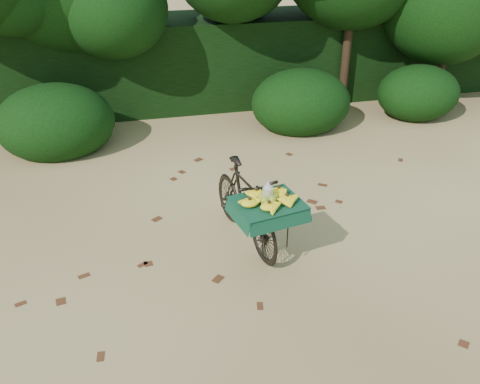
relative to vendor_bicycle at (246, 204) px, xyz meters
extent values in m
plane|color=tan|center=(0.47, -0.77, -0.54)|extent=(80.00, 80.00, 0.00)
imported|color=black|center=(0.00, 0.02, -0.02)|extent=(0.81, 1.80, 1.04)
cube|color=black|center=(0.11, -0.56, 0.32)|extent=(0.46, 0.52, 0.03)
cube|color=#12442E|center=(0.11, -0.56, 0.34)|extent=(0.86, 0.76, 0.01)
ellipsoid|color=olive|center=(0.18, -0.55, 0.39)|extent=(0.10, 0.08, 0.11)
ellipsoid|color=olive|center=(0.12, -0.50, 0.39)|extent=(0.10, 0.08, 0.11)
ellipsoid|color=olive|center=(0.05, -0.54, 0.39)|extent=(0.10, 0.08, 0.11)
ellipsoid|color=olive|center=(0.06, -0.61, 0.39)|extent=(0.10, 0.08, 0.11)
ellipsoid|color=olive|center=(0.14, -0.62, 0.39)|extent=(0.10, 0.08, 0.11)
cylinder|color=#EAE5C6|center=(0.11, -0.55, 0.44)|extent=(0.12, 0.12, 0.16)
cube|color=black|center=(0.47, 5.53, 0.36)|extent=(26.00, 1.80, 1.80)
camera|label=1|loc=(-1.34, -5.27, 3.22)|focal=38.00mm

